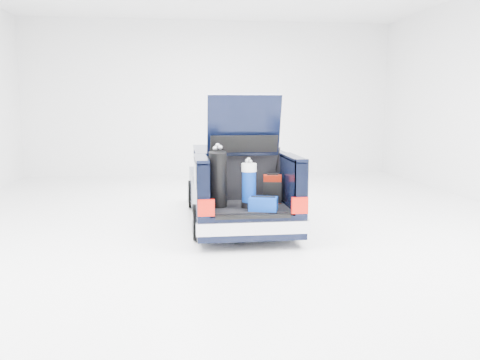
{
  "coord_description": "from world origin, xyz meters",
  "views": [
    {
      "loc": [
        -1.2,
        -9.83,
        2.28
      ],
      "look_at": [
        0.0,
        -0.5,
        0.9
      ],
      "focal_mm": 38.0,
      "sensor_mm": 36.0,
      "label": 1
    }
  ],
  "objects": [
    {
      "name": "red_suitcase",
      "position": [
        0.47,
        -1.27,
        0.84
      ],
      "size": [
        0.34,
        0.26,
        0.51
      ],
      "rotation": [
        0.0,
        0.0,
        -0.2
      ],
      "color": "#680F03",
      "rests_on": "car"
    },
    {
      "name": "ground",
      "position": [
        0.0,
        0.0,
        0.0
      ],
      "size": [
        14.0,
        14.0,
        0.0
      ],
      "primitive_type": "plane",
      "color": "white",
      "rests_on": "ground"
    },
    {
      "name": "blue_golf_bag",
      "position": [
        0.01,
        -1.62,
        0.98
      ],
      "size": [
        0.27,
        0.27,
        0.83
      ],
      "rotation": [
        0.0,
        0.0,
        0.08
      ],
      "color": "black",
      "rests_on": "car"
    },
    {
      "name": "car",
      "position": [
        -0.0,
        0.11,
        0.67
      ],
      "size": [
        1.87,
        4.65,
        2.47
      ],
      "color": "black",
      "rests_on": "ground"
    },
    {
      "name": "blue_duffel",
      "position": [
        0.2,
        -1.9,
        0.71
      ],
      "size": [
        0.52,
        0.41,
        0.24
      ],
      "rotation": [
        0.0,
        0.0,
        -0.3
      ],
      "color": "navy",
      "rests_on": "car"
    },
    {
      "name": "black_golf_bag",
      "position": [
        -0.5,
        -1.55,
        1.08
      ],
      "size": [
        0.36,
        0.46,
        1.06
      ],
      "rotation": [
        0.0,
        0.0,
        -0.17
      ],
      "color": "black",
      "rests_on": "car"
    }
  ]
}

